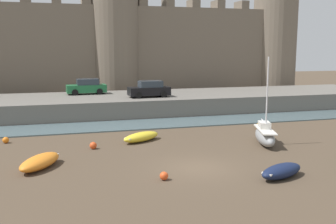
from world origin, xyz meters
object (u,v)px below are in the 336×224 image
object	(u,v)px
rowboat_near_channel_left	(141,137)
mooring_buoy_off_centre	(164,176)
car_quay_centre_east	(87,87)
car_quay_west	(149,89)
sailboat_near_channel_right	(265,135)
mooring_buoy_near_shore	(259,126)
mooring_buoy_mid_mud	(6,140)
rowboat_foreground_left	(40,161)
rowboat_midflat_right	(282,171)
mooring_buoy_near_channel	(93,146)

from	to	relation	value
rowboat_near_channel_left	mooring_buoy_off_centre	size ratio (longest dim) A/B	7.45
car_quay_centre_east	car_quay_west	bearing A→B (deg)	-36.24
car_quay_centre_east	mooring_buoy_off_centre	bearing A→B (deg)	-85.24
sailboat_near_channel_right	mooring_buoy_off_centre	xyz separation A→B (m)	(-8.65, -5.31, -0.43)
mooring_buoy_near_shore	car_quay_west	bearing A→B (deg)	126.13
mooring_buoy_mid_mud	car_quay_centre_east	distance (m)	15.15
rowboat_near_channel_left	mooring_buoy_mid_mud	world-z (taller)	rowboat_near_channel_left
car_quay_west	rowboat_near_channel_left	bearing A→B (deg)	-106.01
rowboat_foreground_left	sailboat_near_channel_right	bearing A→B (deg)	5.81
rowboat_midflat_right	car_quay_west	size ratio (longest dim) A/B	0.73
rowboat_midflat_right	rowboat_near_channel_left	size ratio (longest dim) A/B	0.94
rowboat_near_channel_left	mooring_buoy_mid_mud	distance (m)	9.48
sailboat_near_channel_right	mooring_buoy_off_centre	distance (m)	10.16
car_quay_west	rowboat_foreground_left	bearing A→B (deg)	-121.98
rowboat_midflat_right	mooring_buoy_off_centre	distance (m)	6.04
rowboat_midflat_right	car_quay_west	xyz separation A→B (m)	(-2.06, 20.98, 2.16)
sailboat_near_channel_right	car_quay_west	world-z (taller)	sailboat_near_channel_right
rowboat_midflat_right	rowboat_near_channel_left	world-z (taller)	rowboat_midflat_right
mooring_buoy_mid_mud	car_quay_west	xyz separation A→B (m)	(12.47, 9.14, 2.32)
mooring_buoy_mid_mud	mooring_buoy_off_centre	distance (m)	13.63
mooring_buoy_near_channel	mooring_buoy_near_shore	distance (m)	14.00
mooring_buoy_off_centre	rowboat_midflat_right	bearing A→B (deg)	-12.29
mooring_buoy_mid_mud	car_quay_west	distance (m)	15.64
mooring_buoy_near_channel	mooring_buoy_near_shore	size ratio (longest dim) A/B	0.96
rowboat_midflat_right	mooring_buoy_near_shore	bearing A→B (deg)	66.62
car_quay_west	car_quay_centre_east	size ratio (longest dim) A/B	1.00
rowboat_near_channel_left	car_quay_west	world-z (taller)	car_quay_west
rowboat_midflat_right	rowboat_foreground_left	world-z (taller)	rowboat_foreground_left
rowboat_midflat_right	mooring_buoy_near_shore	xyz separation A→B (m)	(4.93, 11.41, -0.13)
mooring_buoy_near_channel	rowboat_near_channel_left	bearing A→B (deg)	19.67
rowboat_near_channel_left	car_quay_centre_east	world-z (taller)	car_quay_centre_east
sailboat_near_channel_right	car_quay_centre_east	size ratio (longest dim) A/B	1.44
sailboat_near_channel_right	rowboat_near_channel_left	world-z (taller)	sailboat_near_channel_right
mooring_buoy_mid_mud	mooring_buoy_near_channel	xyz separation A→B (m)	(5.76, -3.30, 0.02)
rowboat_near_channel_left	car_quay_west	distance (m)	11.84
mooring_buoy_near_channel	rowboat_midflat_right	bearing A→B (deg)	-44.25
car_quay_centre_east	rowboat_foreground_left	bearing A→B (deg)	-101.47
mooring_buoy_mid_mud	car_quay_centre_east	xyz separation A→B (m)	(6.64, 13.42, 2.32)
car_quay_centre_east	mooring_buoy_near_shore	bearing A→B (deg)	-47.21
rowboat_foreground_left	car_quay_centre_east	distance (m)	20.69
rowboat_midflat_right	car_quay_west	distance (m)	21.19
rowboat_midflat_right	car_quay_centre_east	xyz separation A→B (m)	(-7.89, 25.26, 2.16)
mooring_buoy_off_centre	car_quay_west	world-z (taller)	car_quay_west
rowboat_midflat_right	rowboat_foreground_left	distance (m)	13.02
rowboat_foreground_left	car_quay_west	distance (m)	18.86
mooring_buoy_near_channel	car_quay_centre_east	xyz separation A→B (m)	(0.88, 16.72, 2.30)
rowboat_foreground_left	car_quay_west	xyz separation A→B (m)	(9.92, 15.89, 2.16)
mooring_buoy_mid_mud	car_quay_centre_east	size ratio (longest dim) A/B	0.11
rowboat_midflat_right	mooring_buoy_mid_mud	size ratio (longest dim) A/B	6.96
rowboat_midflat_right	mooring_buoy_mid_mud	bearing A→B (deg)	140.83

